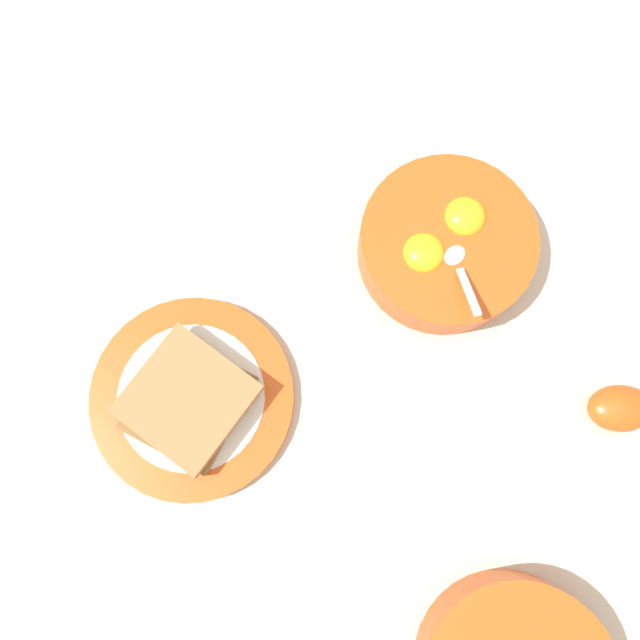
{
  "coord_description": "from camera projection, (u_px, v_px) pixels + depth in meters",
  "views": [
    {
      "loc": [
        -0.14,
        0.06,
        0.62
      ],
      "look_at": [
        -0.06,
        0.15,
        0.02
      ],
      "focal_mm": 35.0,
      "sensor_mm": 36.0,
      "label": 1
    }
  ],
  "objects": [
    {
      "name": "egg_bowl",
      "position": [
        445.0,
        245.0,
        0.62
      ],
      "size": [
        0.17,
        0.17,
        0.08
      ],
      "color": "#DB5119",
      "rests_on": "ground_plane"
    },
    {
      "name": "toast_plate",
      "position": [
        192.0,
        398.0,
        0.61
      ],
      "size": [
        0.2,
        0.2,
        0.01
      ],
      "color": "#DB5119",
      "rests_on": "ground_plane"
    },
    {
      "name": "ground_plane",
      "position": [
        466.0,
        393.0,
        0.61
      ],
      "size": [
        3.0,
        3.0,
        0.0
      ],
      "primitive_type": "plane",
      "color": "beige"
    },
    {
      "name": "soup_spoon",
      "position": [
        633.0,
        408.0,
        0.6
      ],
      "size": [
        0.13,
        0.12,
        0.03
      ],
      "color": "#DB5119",
      "rests_on": "ground_plane"
    },
    {
      "name": "toast_sandwich",
      "position": [
        188.0,
        401.0,
        0.58
      ],
      "size": [
        0.13,
        0.12,
        0.03
      ],
      "color": "brown",
      "rests_on": "toast_plate"
    }
  ]
}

